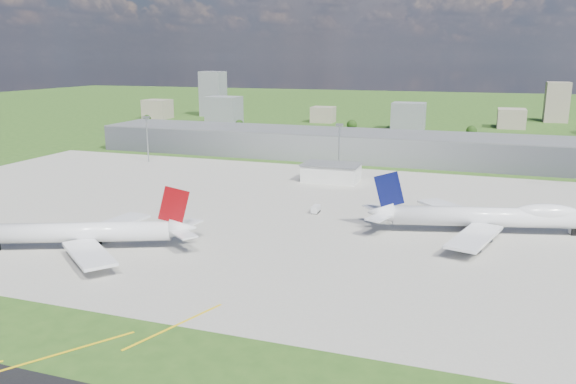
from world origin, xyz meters
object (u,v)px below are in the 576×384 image
(airliner_red_twin, at_px, (83,233))
(van_white_far, at_px, (576,232))
(tug_yellow, at_px, (88,251))
(van_white_near, at_px, (316,209))
(airliner_blue_quad, at_px, (493,217))

(airliner_red_twin, distance_m, van_white_far, 159.59)
(airliner_red_twin, xyz_separation_m, tug_yellow, (3.86, -3.02, -4.29))
(van_white_near, bearing_deg, airliner_blue_quad, -95.99)
(van_white_far, bearing_deg, van_white_near, 163.82)
(airliner_blue_quad, height_order, van_white_near, airliner_blue_quad)
(airliner_blue_quad, bearing_deg, tug_yellow, -166.59)
(tug_yellow, distance_m, van_white_far, 157.30)
(airliner_blue_quad, distance_m, van_white_far, 28.04)
(airliner_red_twin, relative_size, van_white_near, 12.29)
(airliner_blue_quad, relative_size, tug_yellow, 18.13)
(airliner_red_twin, height_order, van_white_near, airliner_red_twin)
(airliner_red_twin, height_order, van_white_far, airliner_red_twin)
(van_white_far, bearing_deg, airliner_red_twin, -173.35)
(airliner_red_twin, relative_size, airliner_blue_quad, 0.87)
(airliner_red_twin, xyz_separation_m, van_white_far, (145.67, 65.06, -4.16))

